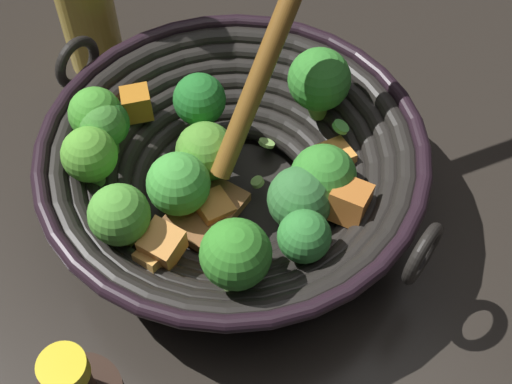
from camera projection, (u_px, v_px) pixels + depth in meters
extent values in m
plane|color=#28231E|center=(235.00, 203.00, 0.67)|extent=(4.00, 4.00, 0.00)
cylinder|color=black|center=(235.00, 200.00, 0.67)|extent=(0.13, 0.13, 0.01)
torus|color=black|center=(234.00, 191.00, 0.66)|extent=(0.18, 0.18, 0.02)
torus|color=black|center=(234.00, 186.00, 0.65)|extent=(0.20, 0.20, 0.02)
torus|color=black|center=(234.00, 180.00, 0.64)|extent=(0.23, 0.23, 0.02)
torus|color=black|center=(234.00, 174.00, 0.64)|extent=(0.25, 0.25, 0.02)
torus|color=black|center=(233.00, 168.00, 0.63)|extent=(0.27, 0.27, 0.02)
torus|color=black|center=(233.00, 162.00, 0.62)|extent=(0.30, 0.30, 0.02)
torus|color=black|center=(233.00, 155.00, 0.61)|extent=(0.32, 0.32, 0.02)
torus|color=black|center=(232.00, 149.00, 0.61)|extent=(0.34, 0.34, 0.01)
torus|color=black|center=(422.00, 254.00, 0.55)|extent=(0.03, 0.05, 0.05)
torus|color=black|center=(78.00, 63.00, 0.67)|extent=(0.03, 0.05, 0.05)
cylinder|color=#699D4E|center=(182.00, 208.00, 0.62)|extent=(0.03, 0.03, 0.02)
sphere|color=green|center=(179.00, 185.00, 0.60)|extent=(0.05, 0.05, 0.05)
cylinder|color=#5C983F|center=(110.00, 144.00, 0.64)|extent=(0.02, 0.02, 0.02)
sphere|color=#266422|center=(105.00, 123.00, 0.61)|extent=(0.04, 0.04, 0.04)
cylinder|color=#589E3C|center=(320.00, 198.00, 0.63)|extent=(0.03, 0.03, 0.02)
sphere|color=#37892E|center=(323.00, 177.00, 0.60)|extent=(0.06, 0.06, 0.06)
cylinder|color=#6BAB50|center=(108.00, 146.00, 0.63)|extent=(0.03, 0.02, 0.02)
sphere|color=#3F8330|center=(103.00, 125.00, 0.61)|extent=(0.04, 0.04, 0.04)
cylinder|color=olive|center=(299.00, 218.00, 0.62)|extent=(0.03, 0.03, 0.01)
sphere|color=#357337|center=(300.00, 199.00, 0.60)|extent=(0.06, 0.06, 0.06)
cylinder|color=#609246|center=(96.00, 176.00, 0.61)|extent=(0.02, 0.02, 0.02)
sphere|color=#58A733|center=(89.00, 154.00, 0.59)|extent=(0.05, 0.05, 0.05)
cylinder|color=#84B046|center=(207.00, 173.00, 0.65)|extent=(0.02, 0.02, 0.02)
sphere|color=#519130|center=(205.00, 152.00, 0.63)|extent=(0.05, 0.05, 0.05)
cylinder|color=#7CAF44|center=(299.00, 256.00, 0.58)|extent=(0.02, 0.02, 0.02)
sphere|color=#328236|center=(300.00, 239.00, 0.55)|extent=(0.04, 0.04, 0.04)
cylinder|color=#83BF4D|center=(250.00, 265.00, 0.58)|extent=(0.02, 0.02, 0.02)
sphere|color=#217424|center=(250.00, 251.00, 0.56)|extent=(0.04, 0.04, 0.04)
cylinder|color=#7AB255|center=(102.00, 137.00, 0.64)|extent=(0.02, 0.02, 0.03)
sphere|color=green|center=(95.00, 114.00, 0.61)|extent=(0.05, 0.05, 0.05)
cylinder|color=#669E49|center=(202.00, 123.00, 0.68)|extent=(0.03, 0.03, 0.03)
sphere|color=#22712A|center=(200.00, 100.00, 0.65)|extent=(0.05, 0.05, 0.05)
cylinder|color=#6EA33E|center=(125.00, 236.00, 0.58)|extent=(0.02, 0.02, 0.02)
sphere|color=#53A438|center=(119.00, 215.00, 0.55)|extent=(0.05, 0.05, 0.05)
cylinder|color=#77A651|center=(237.00, 276.00, 0.55)|extent=(0.04, 0.04, 0.03)
sphere|color=#368B2A|center=(236.00, 254.00, 0.52)|extent=(0.05, 0.05, 0.05)
cylinder|color=#61A03D|center=(317.00, 106.00, 0.67)|extent=(0.02, 0.03, 0.03)
sphere|color=#378C30|center=(319.00, 79.00, 0.64)|extent=(0.06, 0.06, 0.06)
cube|color=#E08E40|center=(162.00, 245.00, 0.56)|extent=(0.04, 0.04, 0.04)
cube|color=#C6702D|center=(350.00, 202.00, 0.59)|extent=(0.04, 0.04, 0.03)
cube|color=gold|center=(152.00, 260.00, 0.57)|extent=(0.03, 0.03, 0.03)
cube|color=orange|center=(334.00, 162.00, 0.64)|extent=(0.04, 0.03, 0.03)
cube|color=#BF7220|center=(137.00, 104.00, 0.66)|extent=(0.04, 0.03, 0.03)
cube|color=#D07D37|center=(212.00, 212.00, 0.62)|extent=(0.03, 0.03, 0.03)
cube|color=orange|center=(235.00, 256.00, 0.58)|extent=(0.04, 0.04, 0.03)
cube|color=tan|center=(243.00, 268.00, 0.56)|extent=(0.03, 0.03, 0.02)
cylinder|color=#99D166|center=(141.00, 212.00, 0.60)|extent=(0.02, 0.02, 0.01)
cylinder|color=#56B247|center=(341.00, 127.00, 0.63)|extent=(0.02, 0.02, 0.01)
cylinder|color=#99D166|center=(257.00, 182.00, 0.65)|extent=(0.02, 0.02, 0.01)
cylinder|color=#56B247|center=(304.00, 225.00, 0.61)|extent=(0.02, 0.02, 0.01)
cylinder|color=#99D166|center=(307.00, 185.00, 0.64)|extent=(0.01, 0.01, 0.01)
cylinder|color=#99D166|center=(267.00, 143.00, 0.68)|extent=(0.02, 0.02, 0.01)
cube|color=brown|center=(205.00, 211.00, 0.62)|extent=(0.07, 0.08, 0.01)
cylinder|color=brown|center=(282.00, 21.00, 0.57)|extent=(0.10, 0.19, 0.22)
cylinder|color=black|center=(72.00, 384.00, 0.42)|extent=(0.02, 0.02, 0.03)
cylinder|color=yellow|center=(63.00, 369.00, 0.40)|extent=(0.03, 0.03, 0.01)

